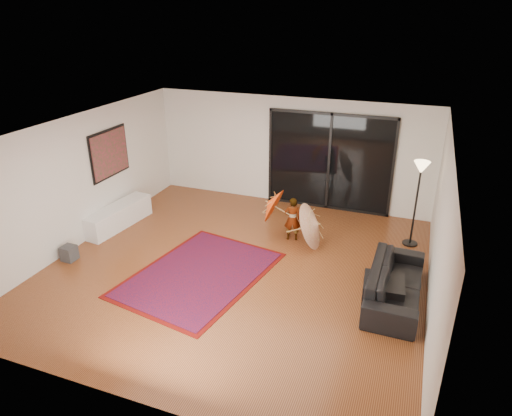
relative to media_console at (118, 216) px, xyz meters
The scene contains 17 objects.
floor 3.34m from the media_console, 12.84° to the right, with size 7.00×7.00×0.00m, color brown.
ceiling 4.14m from the media_console, 12.84° to the right, with size 7.00×7.00×0.00m, color white.
wall_back 4.40m from the media_console, 40.33° to the left, with size 7.00×7.00×0.00m, color silver.
wall_front 5.45m from the media_console, 52.53° to the right, with size 7.00×7.00×0.00m, color silver.
wall_left 1.35m from the media_console, 108.65° to the right, with size 7.00×7.00×0.00m, color silver.
wall_right 6.88m from the media_console, ahead, with size 7.00×7.00×0.00m, color silver.
sliding_door 5.14m from the media_console, 32.69° to the left, with size 3.06×0.07×2.40m.
painting 1.44m from the media_console, 129.51° to the left, with size 0.04×1.28×1.08m.
media_console is the anchor object (origin of this frame).
speaker 1.64m from the media_console, 90.00° to the right, with size 0.26×0.26×0.30m, color #424244.
persian_rug 2.96m from the media_console, 24.50° to the right, with size 2.64×3.34×0.02m.
sofa 6.24m from the media_console, ahead, with size 2.17×0.85×0.63m, color black.
ottoman 6.08m from the media_console, ahead, with size 0.68×0.68×0.39m, color black.
floor_lamp 6.62m from the media_console, 12.76° to the left, with size 0.32×0.32×1.85m.
child 4.00m from the media_console, 11.11° to the left, with size 0.36×0.23×0.97m, color #999999.
parasol_orange 3.48m from the media_console, 12.06° to the left, with size 0.48×0.79×0.84m.
parasol_white 4.57m from the media_console, ahead, with size 0.58×0.99×0.99m.
Camera 1 is at (3.02, -7.04, 4.65)m, focal length 32.00 mm.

